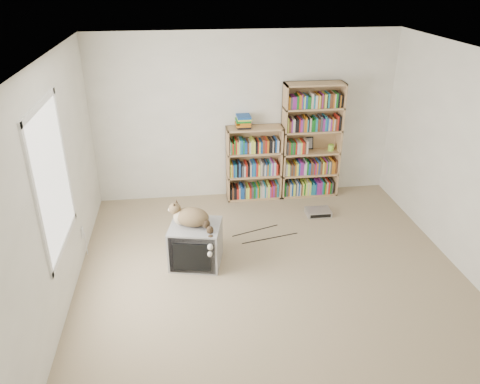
{
  "coord_description": "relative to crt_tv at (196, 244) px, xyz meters",
  "views": [
    {
      "loc": [
        -0.96,
        -4.18,
        3.28
      ],
      "look_at": [
        -0.28,
        1.0,
        0.75
      ],
      "focal_mm": 35.0,
      "sensor_mm": 36.0,
      "label": 1
    }
  ],
  "objects": [
    {
      "name": "floor",
      "position": [
        0.86,
        -0.65,
        -0.26
      ],
      "size": [
        4.5,
        5.0,
        0.01
      ],
      "primitive_type": "cube",
      "color": "tan",
      "rests_on": "ground"
    },
    {
      "name": "wall_back",
      "position": [
        0.86,
        1.85,
        0.99
      ],
      "size": [
        4.5,
        0.02,
        2.5
      ],
      "primitive_type": "cube",
      "color": "white",
      "rests_on": "floor"
    },
    {
      "name": "wall_left",
      "position": [
        -1.39,
        -0.65,
        0.99
      ],
      "size": [
        0.02,
        5.0,
        2.5
      ],
      "primitive_type": "cube",
      "color": "white",
      "rests_on": "floor"
    },
    {
      "name": "ceiling",
      "position": [
        0.86,
        -0.65,
        2.24
      ],
      "size": [
        4.5,
        5.0,
        0.02
      ],
      "primitive_type": "cube",
      "color": "white",
      "rests_on": "wall_back"
    },
    {
      "name": "window",
      "position": [
        -1.38,
        -0.45,
        1.14
      ],
      "size": [
        0.02,
        1.22,
        1.52
      ],
      "primitive_type": "cube",
      "color": "white",
      "rests_on": "wall_left"
    },
    {
      "name": "crt_tv",
      "position": [
        0.0,
        0.0,
        0.0
      ],
      "size": [
        0.69,
        0.65,
        0.51
      ],
      "rotation": [
        0.0,
        0.0,
        -0.22
      ],
      "color": "gray",
      "rests_on": "floor"
    },
    {
      "name": "cat",
      "position": [
        -0.01,
        -0.04,
        0.34
      ],
      "size": [
        0.57,
        0.59,
        0.49
      ],
      "rotation": [
        0.0,
        0.0,
        -0.32
      ],
      "color": "#362516",
      "rests_on": "crt_tv"
    },
    {
      "name": "bookcase_tall",
      "position": [
        1.85,
        1.7,
        0.59
      ],
      "size": [
        0.88,
        0.3,
        1.77
      ],
      "color": "tan",
      "rests_on": "floor"
    },
    {
      "name": "bookcase_short",
      "position": [
        0.97,
        1.71,
        0.27
      ],
      "size": [
        0.83,
        0.3,
        1.14
      ],
      "color": "tan",
      "rests_on": "floor"
    },
    {
      "name": "book_stack",
      "position": [
        0.81,
        1.72,
        0.97
      ],
      "size": [
        0.21,
        0.27,
        0.18
      ],
      "primitive_type": "cube",
      "color": "#B32117",
      "rests_on": "bookcase_short"
    },
    {
      "name": "green_mug",
      "position": [
        2.16,
        1.69,
        0.52
      ],
      "size": [
        0.09,
        0.09,
        0.1
      ],
      "primitive_type": "cylinder",
      "color": "#8ECB3A",
      "rests_on": "bookcase_tall"
    },
    {
      "name": "framed_print",
      "position": [
        1.84,
        1.79,
        0.57
      ],
      "size": [
        0.15,
        0.05,
        0.2
      ],
      "primitive_type": "cube",
      "rotation": [
        -0.17,
        0.0,
        0.0
      ],
      "color": "black",
      "rests_on": "bookcase_tall"
    },
    {
      "name": "dvd_player",
      "position": [
        1.82,
        0.98,
        -0.22
      ],
      "size": [
        0.35,
        0.25,
        0.08
      ],
      "primitive_type": "cube",
      "rotation": [
        0.0,
        0.0,
        -0.0
      ],
      "color": "silver",
      "rests_on": "floor"
    },
    {
      "name": "wall_outlet",
      "position": [
        -1.38,
        0.34,
        0.06
      ],
      "size": [
        0.01,
        0.08,
        0.13
      ],
      "primitive_type": "cube",
      "color": "silver",
      "rests_on": "wall_left"
    },
    {
      "name": "floor_cables",
      "position": [
        1.0,
        0.63,
        -0.25
      ],
      "size": [
        1.2,
        0.7,
        0.01
      ],
      "primitive_type": null,
      "color": "black",
      "rests_on": "floor"
    }
  ]
}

